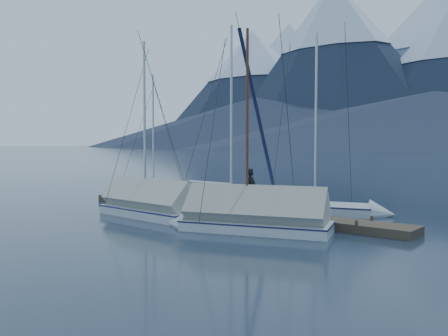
{
  "coord_description": "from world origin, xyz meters",
  "views": [
    {
      "loc": [
        14.42,
        -15.21,
        3.38
      ],
      "look_at": [
        0.0,
        2.0,
        2.2
      ],
      "focal_mm": 38.0,
      "sensor_mm": 36.0,
      "label": 1
    }
  ],
  "objects_px": {
    "sailboat_covered_near": "(244,220)",
    "sailboat_covered_far": "(144,206)",
    "sailboat_open_left": "(158,198)",
    "sailboat_open_mid": "(239,204)",
    "person": "(251,189)",
    "sailboat_open_right": "(325,210)"
  },
  "relations": [
    {
      "from": "sailboat_open_right",
      "to": "sailboat_open_left",
      "type": "bearing_deg",
      "value": -171.24
    },
    {
      "from": "sailboat_open_right",
      "to": "person",
      "type": "relative_size",
      "value": 4.96
    },
    {
      "from": "sailboat_open_mid",
      "to": "sailboat_open_right",
      "type": "xyz_separation_m",
      "value": [
        4.57,
        0.89,
        -0.02
      ]
    },
    {
      "from": "sailboat_covered_near",
      "to": "sailboat_covered_far",
      "type": "distance_m",
      "value": 5.88
    },
    {
      "from": "sailboat_open_left",
      "to": "sailboat_covered_near",
      "type": "height_order",
      "value": "sailboat_covered_near"
    },
    {
      "from": "sailboat_covered_near",
      "to": "person",
      "type": "height_order",
      "value": "sailboat_covered_near"
    },
    {
      "from": "sailboat_covered_far",
      "to": "person",
      "type": "distance_m",
      "value": 5.09
    },
    {
      "from": "sailboat_open_left",
      "to": "sailboat_covered_far",
      "type": "height_order",
      "value": "sailboat_covered_far"
    },
    {
      "from": "person",
      "to": "sailboat_covered_near",
      "type": "bearing_deg",
      "value": -157.71
    },
    {
      "from": "sailboat_open_mid",
      "to": "person",
      "type": "bearing_deg",
      "value": -44.01
    },
    {
      "from": "sailboat_open_mid",
      "to": "sailboat_open_right",
      "type": "relative_size",
      "value": 1.11
    },
    {
      "from": "sailboat_open_left",
      "to": "sailboat_open_mid",
      "type": "distance_m",
      "value": 5.63
    },
    {
      "from": "sailboat_open_right",
      "to": "sailboat_covered_near",
      "type": "height_order",
      "value": "sailboat_open_right"
    },
    {
      "from": "sailboat_open_right",
      "to": "person",
      "type": "height_order",
      "value": "sailboat_open_right"
    },
    {
      "from": "sailboat_covered_far",
      "to": "sailboat_open_mid",
      "type": "bearing_deg",
      "value": 73.1
    },
    {
      "from": "sailboat_open_left",
      "to": "sailboat_covered_far",
      "type": "relative_size",
      "value": 0.93
    },
    {
      "from": "sailboat_open_mid",
      "to": "sailboat_covered_far",
      "type": "bearing_deg",
      "value": -106.9
    },
    {
      "from": "sailboat_open_mid",
      "to": "sailboat_covered_far",
      "type": "xyz_separation_m",
      "value": [
        -1.58,
        -5.22,
        0.25
      ]
    },
    {
      "from": "sailboat_open_right",
      "to": "person",
      "type": "distance_m",
      "value": 4.12
    },
    {
      "from": "sailboat_open_right",
      "to": "sailboat_covered_far",
      "type": "xyz_separation_m",
      "value": [
        -6.16,
        -6.11,
        0.27
      ]
    },
    {
      "from": "sailboat_covered_near",
      "to": "sailboat_covered_far",
      "type": "bearing_deg",
      "value": 179.99
    },
    {
      "from": "sailboat_open_mid",
      "to": "person",
      "type": "distance_m",
      "value": 3.9
    }
  ]
}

